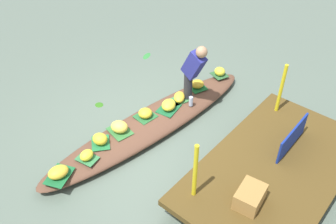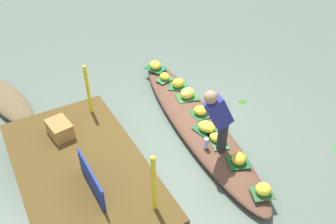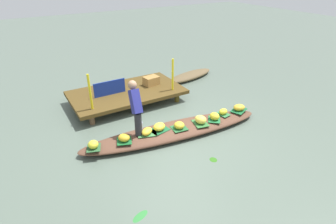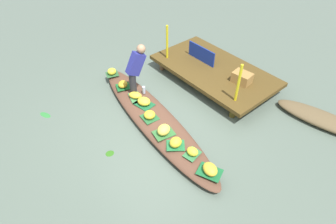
{
  "view_description": "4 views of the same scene",
  "coord_description": "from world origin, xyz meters",
  "px_view_note": "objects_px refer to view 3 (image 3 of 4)",
  "views": [
    {
      "loc": [
        3.61,
        3.43,
        4.46
      ],
      "look_at": [
        -0.02,
        0.35,
        0.54
      ],
      "focal_mm": 39.49,
      "sensor_mm": 36.0,
      "label": 1
    },
    {
      "loc": [
        -4.13,
        2.95,
        4.27
      ],
      "look_at": [
        0.28,
        0.43,
        0.32
      ],
      "focal_mm": 38.34,
      "sensor_mm": 36.0,
      "label": 2
    },
    {
      "loc": [
        -2.99,
        -4.71,
        3.6
      ],
      "look_at": [
        0.1,
        0.48,
        0.37
      ],
      "focal_mm": 29.43,
      "sensor_mm": 36.0,
      "label": 3
    },
    {
      "loc": [
        3.74,
        -2.69,
        4.39
      ],
      "look_at": [
        0.3,
        0.19,
        0.38
      ],
      "focal_mm": 30.13,
      "sensor_mm": 36.0,
      "label": 4
    }
  ],
  "objects_px": {
    "banana_bunch_3": "(147,131)",
    "banana_bunch_7": "(179,125)",
    "moored_boat": "(190,76)",
    "banana_bunch_1": "(215,116)",
    "banana_bunch_6": "(201,120)",
    "vendor_person": "(136,106)",
    "banana_bunch_0": "(124,138)",
    "banana_bunch_8": "(159,127)",
    "produce_crate": "(151,81)",
    "vendor_boat": "(175,131)",
    "water_bottle": "(141,126)",
    "banana_bunch_4": "(239,107)",
    "banana_bunch_2": "(223,112)",
    "banana_bunch_5": "(93,144)",
    "market_banner": "(110,88)"
  },
  "relations": [
    {
      "from": "moored_boat",
      "to": "market_banner",
      "type": "distance_m",
      "value": 3.29
    },
    {
      "from": "banana_bunch_7",
      "to": "moored_boat",
      "type": "bearing_deg",
      "value": 51.34
    },
    {
      "from": "banana_bunch_7",
      "to": "banana_bunch_4",
      "type": "bearing_deg",
      "value": -1.36
    },
    {
      "from": "banana_bunch_5",
      "to": "banana_bunch_3",
      "type": "bearing_deg",
      "value": -4.55
    },
    {
      "from": "banana_bunch_5",
      "to": "vendor_person",
      "type": "distance_m",
      "value": 1.21
    },
    {
      "from": "vendor_boat",
      "to": "banana_bunch_7",
      "type": "distance_m",
      "value": 0.23
    },
    {
      "from": "banana_bunch_7",
      "to": "market_banner",
      "type": "distance_m",
      "value": 2.49
    },
    {
      "from": "banana_bunch_0",
      "to": "banana_bunch_8",
      "type": "relative_size",
      "value": 0.83
    },
    {
      "from": "banana_bunch_5",
      "to": "banana_bunch_8",
      "type": "distance_m",
      "value": 1.52
    },
    {
      "from": "banana_bunch_1",
      "to": "produce_crate",
      "type": "bearing_deg",
      "value": 99.93
    },
    {
      "from": "vendor_person",
      "to": "banana_bunch_8",
      "type": "bearing_deg",
      "value": -18.93
    },
    {
      "from": "moored_boat",
      "to": "banana_bunch_6",
      "type": "relative_size",
      "value": 6.86
    },
    {
      "from": "banana_bunch_6",
      "to": "banana_bunch_7",
      "type": "height_order",
      "value": "banana_bunch_6"
    },
    {
      "from": "banana_bunch_1",
      "to": "banana_bunch_0",
      "type": "bearing_deg",
      "value": 173.31
    },
    {
      "from": "banana_bunch_4",
      "to": "vendor_person",
      "type": "distance_m",
      "value": 2.84
    },
    {
      "from": "banana_bunch_7",
      "to": "vendor_person",
      "type": "relative_size",
      "value": 0.21
    },
    {
      "from": "banana_bunch_6",
      "to": "banana_bunch_7",
      "type": "bearing_deg",
      "value": 173.26
    },
    {
      "from": "produce_crate",
      "to": "market_banner",
      "type": "bearing_deg",
      "value": -177.64
    },
    {
      "from": "vendor_boat",
      "to": "banana_bunch_7",
      "type": "xyz_separation_m",
      "value": [
        0.04,
        -0.12,
        0.2
      ]
    },
    {
      "from": "banana_bunch_4",
      "to": "vendor_person",
      "type": "height_order",
      "value": "vendor_person"
    },
    {
      "from": "banana_bunch_1",
      "to": "banana_bunch_4",
      "type": "relative_size",
      "value": 0.83
    },
    {
      "from": "banana_bunch_3",
      "to": "banana_bunch_8",
      "type": "height_order",
      "value": "banana_bunch_8"
    },
    {
      "from": "banana_bunch_2",
      "to": "vendor_person",
      "type": "bearing_deg",
      "value": 171.62
    },
    {
      "from": "banana_bunch_0",
      "to": "water_bottle",
      "type": "relative_size",
      "value": 1.35
    },
    {
      "from": "banana_bunch_6",
      "to": "banana_bunch_7",
      "type": "relative_size",
      "value": 1.19
    },
    {
      "from": "banana_bunch_0",
      "to": "banana_bunch_6",
      "type": "bearing_deg",
      "value": -7.15
    },
    {
      "from": "moored_boat",
      "to": "produce_crate",
      "type": "xyz_separation_m",
      "value": [
        -1.86,
        -0.58,
        0.38
      ]
    },
    {
      "from": "moored_boat",
      "to": "market_banner",
      "type": "height_order",
      "value": "market_banner"
    },
    {
      "from": "produce_crate",
      "to": "moored_boat",
      "type": "bearing_deg",
      "value": 17.41
    },
    {
      "from": "banana_bunch_4",
      "to": "water_bottle",
      "type": "distance_m",
      "value": 2.66
    },
    {
      "from": "banana_bunch_4",
      "to": "water_bottle",
      "type": "height_order",
      "value": "water_bottle"
    },
    {
      "from": "moored_boat",
      "to": "banana_bunch_8",
      "type": "relative_size",
      "value": 6.59
    },
    {
      "from": "banana_bunch_6",
      "to": "water_bottle",
      "type": "relative_size",
      "value": 1.56
    },
    {
      "from": "vendor_person",
      "to": "water_bottle",
      "type": "height_order",
      "value": "vendor_person"
    },
    {
      "from": "vendor_boat",
      "to": "water_bottle",
      "type": "relative_size",
      "value": 23.97
    },
    {
      "from": "banana_bunch_8",
      "to": "moored_boat",
      "type": "bearing_deg",
      "value": 44.89
    },
    {
      "from": "banana_bunch_5",
      "to": "water_bottle",
      "type": "relative_size",
      "value": 1.19
    },
    {
      "from": "vendor_person",
      "to": "produce_crate",
      "type": "relative_size",
      "value": 2.74
    },
    {
      "from": "moored_boat",
      "to": "banana_bunch_4",
      "type": "height_order",
      "value": "banana_bunch_4"
    },
    {
      "from": "banana_bunch_1",
      "to": "water_bottle",
      "type": "height_order",
      "value": "water_bottle"
    },
    {
      "from": "water_bottle",
      "to": "produce_crate",
      "type": "xyz_separation_m",
      "value": [
        1.31,
        1.99,
        0.17
      ]
    },
    {
      "from": "banana_bunch_0",
      "to": "water_bottle",
      "type": "bearing_deg",
      "value": 25.04
    },
    {
      "from": "moored_boat",
      "to": "banana_bunch_6",
      "type": "height_order",
      "value": "banana_bunch_6"
    },
    {
      "from": "vendor_boat",
      "to": "banana_bunch_2",
      "type": "bearing_deg",
      "value": 2.08
    },
    {
      "from": "banana_bunch_3",
      "to": "banana_bunch_7",
      "type": "relative_size",
      "value": 1.25
    },
    {
      "from": "banana_bunch_5",
      "to": "water_bottle",
      "type": "height_order",
      "value": "water_bottle"
    },
    {
      "from": "banana_bunch_6",
      "to": "vendor_person",
      "type": "distance_m",
      "value": 1.64
    },
    {
      "from": "vendor_boat",
      "to": "banana_bunch_3",
      "type": "bearing_deg",
      "value": -176.2
    },
    {
      "from": "moored_boat",
      "to": "banana_bunch_1",
      "type": "height_order",
      "value": "banana_bunch_1"
    },
    {
      "from": "banana_bunch_0",
      "to": "banana_bunch_2",
      "type": "height_order",
      "value": "banana_bunch_0"
    }
  ]
}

